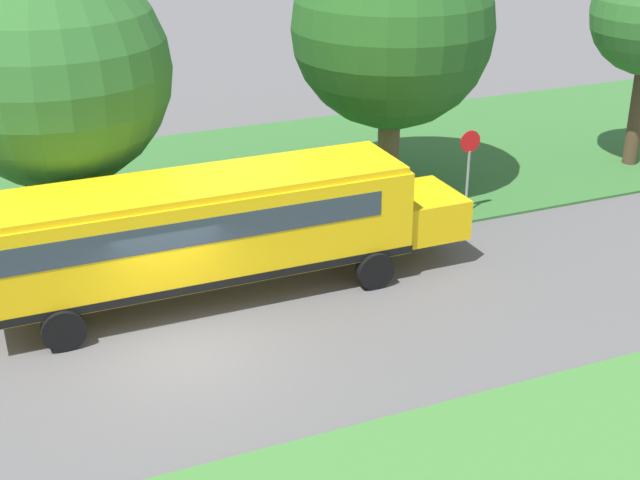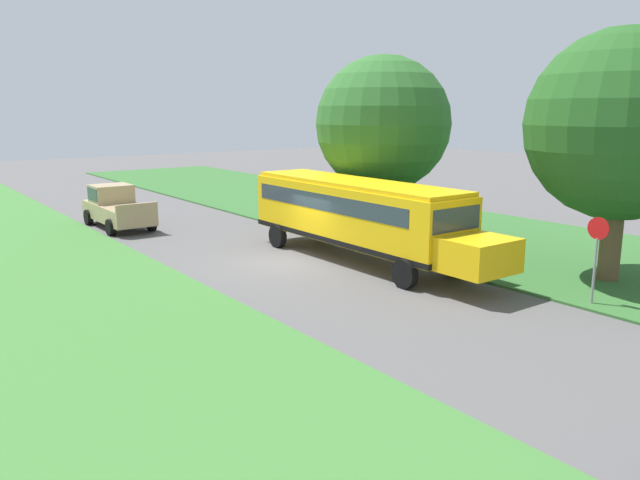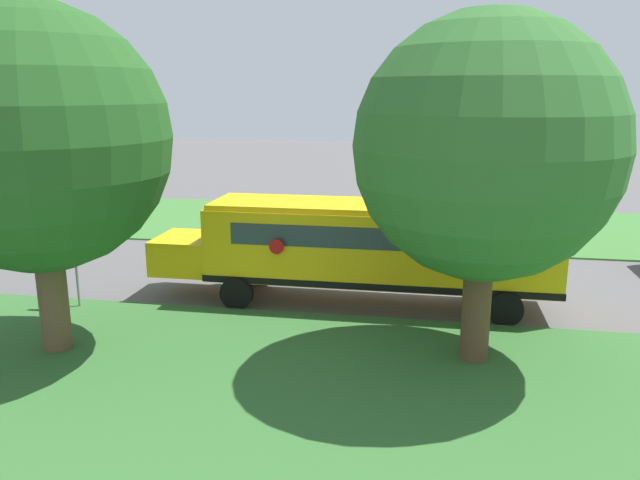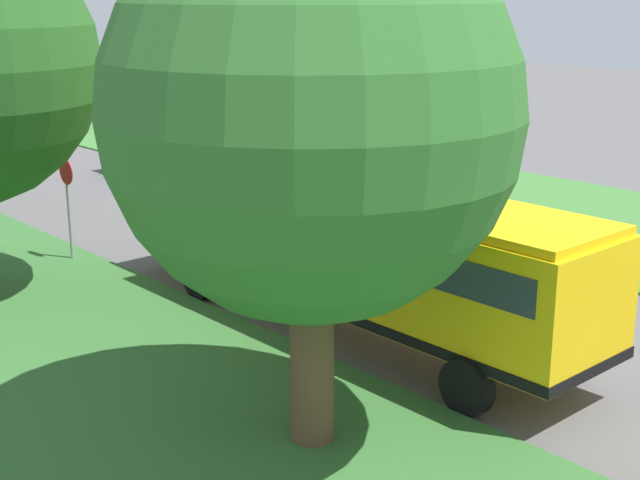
# 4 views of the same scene
# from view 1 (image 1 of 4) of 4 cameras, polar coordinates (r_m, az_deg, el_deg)

# --- Properties ---
(ground_plane) EXTENTS (120.00, 120.00, 0.00)m
(ground_plane) POSITION_cam_1_polar(r_m,az_deg,el_deg) (20.60, -8.47, -7.23)
(ground_plane) COLOR #565454
(grass_verge) EXTENTS (12.00, 80.00, 0.08)m
(grass_verge) POSITION_cam_1_polar(r_m,az_deg,el_deg) (29.44, -13.59, 2.39)
(grass_verge) COLOR #33662D
(grass_verge) RESTS_ON ground
(school_bus) EXTENTS (2.84, 12.42, 3.16)m
(school_bus) POSITION_cam_1_polar(r_m,az_deg,el_deg) (22.25, -6.89, 0.93)
(school_bus) COLOR yellow
(school_bus) RESTS_ON ground
(oak_tree_beside_bus) EXTENTS (6.12, 6.12, 8.29)m
(oak_tree_beside_bus) POSITION_cam_1_polar(r_m,az_deg,el_deg) (24.32, -16.32, 10.45)
(oak_tree_beside_bus) COLOR brown
(oak_tree_beside_bus) RESTS_ON ground
(oak_tree_roadside_mid) EXTENTS (6.36, 6.36, 8.56)m
(oak_tree_roadside_mid) POSITION_cam_1_polar(r_m,az_deg,el_deg) (28.47, 4.74, 13.51)
(oak_tree_roadside_mid) COLOR brown
(oak_tree_roadside_mid) RESTS_ON ground
(stop_sign) EXTENTS (0.08, 0.68, 2.74)m
(stop_sign) POSITION_cam_1_polar(r_m,az_deg,el_deg) (27.43, 9.50, 4.92)
(stop_sign) COLOR gray
(stop_sign) RESTS_ON ground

